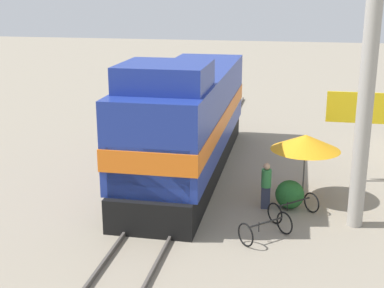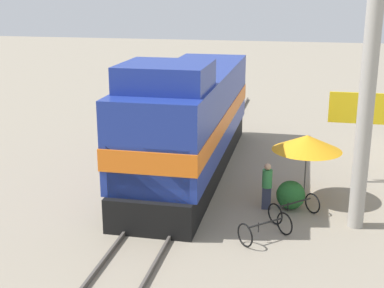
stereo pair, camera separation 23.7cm
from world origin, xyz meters
TOP-DOWN VIEW (x-y plane):
  - ground_plane at (0.00, 0.00)m, footprint 120.00×120.00m
  - rail_near at (-0.72, 0.00)m, footprint 0.08×35.34m
  - rail_far at (0.72, 0.00)m, footprint 0.08×35.34m
  - locomotive at (0.00, 2.04)m, footprint 3.07×12.67m
  - utility_pole at (6.26, -1.73)m, footprint 1.80×0.49m
  - vendor_umbrella at (4.63, 0.24)m, footprint 2.44×2.44m
  - billboard_sign at (6.58, 2.47)m, footprint 2.40×0.12m
  - shrub_cluster at (4.18, -0.72)m, footprint 0.99×0.99m
  - person_bystander at (3.37, -0.91)m, footprint 0.34×0.34m
  - bicycle at (4.33, -1.54)m, footprint 1.70×1.68m
  - bicycle_spare at (3.52, -3.34)m, footprint 1.63×1.60m

SIDE VIEW (x-z plane):
  - ground_plane at x=0.00m, z-range 0.00..0.00m
  - rail_near at x=-0.72m, z-range 0.00..0.15m
  - rail_far at x=0.72m, z-range 0.00..0.15m
  - bicycle at x=4.33m, z-range 0.01..0.71m
  - bicycle_spare at x=3.52m, z-range 0.01..0.73m
  - shrub_cluster at x=4.18m, z-range 0.00..0.99m
  - person_bystander at x=3.37m, z-range 0.06..1.70m
  - vendor_umbrella at x=4.63m, z-range 0.92..3.30m
  - locomotive at x=0.00m, z-range -0.29..4.68m
  - billboard_sign at x=6.58m, z-range 0.95..4.49m
  - utility_pole at x=6.26m, z-range 0.04..11.71m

